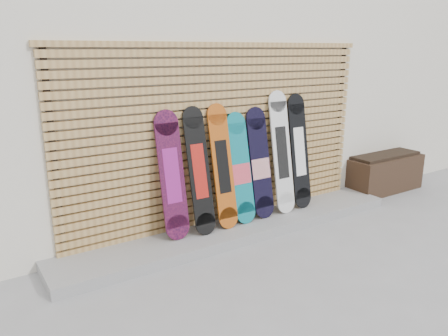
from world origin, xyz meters
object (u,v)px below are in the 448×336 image
at_px(snowboard_0, 172,176).
at_px(snowboard_2, 223,167).
at_px(snowboard_5, 282,153).
at_px(snowboard_1, 199,171).
at_px(snowboard_6, 299,152).
at_px(planter_box, 382,172).
at_px(snowboard_4, 260,164).
at_px(snowboard_3, 241,169).

xyz_separation_m(snowboard_0, snowboard_2, (0.66, -0.02, 0.01)).
height_order(snowboard_0, snowboard_5, snowboard_5).
xyz_separation_m(snowboard_0, snowboard_1, (0.34, -0.03, 0.01)).
bearing_deg(snowboard_6, snowboard_1, -179.11).
height_order(planter_box, snowboard_2, snowboard_2).
height_order(snowboard_0, snowboard_1, snowboard_1).
relative_size(planter_box, snowboard_4, 0.96).
distance_m(planter_box, snowboard_6, 1.95).
bearing_deg(snowboard_3, snowboard_0, 178.84).
bearing_deg(snowboard_1, snowboard_3, 0.99).
bearing_deg(snowboard_4, snowboard_6, 0.64).
bearing_deg(snowboard_3, snowboard_6, 0.83).
distance_m(planter_box, snowboard_1, 3.47).
distance_m(snowboard_2, snowboard_6, 1.24).
bearing_deg(snowboard_1, snowboard_6, 0.89).
relative_size(snowboard_1, snowboard_4, 1.05).
xyz_separation_m(planter_box, snowboard_4, (-2.53, -0.04, 0.51)).
relative_size(snowboard_0, snowboard_5, 0.92).
bearing_deg(snowboard_4, snowboard_0, 179.43).
bearing_deg(snowboard_5, planter_box, 1.14).
height_order(snowboard_3, snowboard_6, snowboard_6).
relative_size(snowboard_3, snowboard_5, 0.86).
bearing_deg(snowboard_4, snowboard_3, -178.75).
bearing_deg(planter_box, snowboard_0, -179.59).
height_order(snowboard_4, snowboard_6, snowboard_6).
distance_m(snowboard_0, snowboard_3, 0.93).
xyz_separation_m(snowboard_1, snowboard_3, (0.60, 0.01, -0.07)).
height_order(snowboard_0, snowboard_6, snowboard_6).
distance_m(snowboard_1, snowboard_4, 0.90).
relative_size(snowboard_0, snowboard_4, 1.04).
xyz_separation_m(snowboard_0, snowboard_5, (1.58, -0.02, 0.06)).
distance_m(snowboard_0, snowboard_1, 0.34).
relative_size(snowboard_0, snowboard_1, 0.99).
xyz_separation_m(snowboard_0, snowboard_4, (1.24, -0.01, -0.04)).
relative_size(snowboard_5, snowboard_6, 1.04).
distance_m(snowboard_0, snowboard_6, 1.90).
xyz_separation_m(snowboard_3, snowboard_4, (0.30, 0.01, 0.02)).
bearing_deg(snowboard_2, snowboard_0, 178.01).
bearing_deg(planter_box, snowboard_3, -179.08).
relative_size(snowboard_3, snowboard_4, 0.97).
relative_size(snowboard_1, snowboard_2, 0.99).
distance_m(planter_box, snowboard_3, 2.87).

